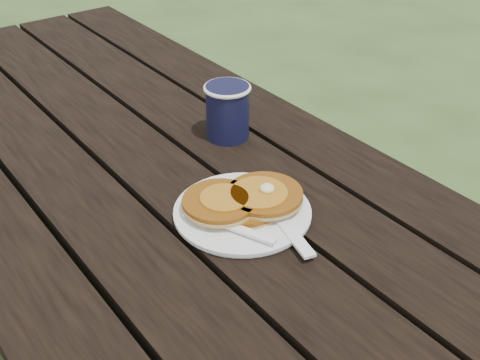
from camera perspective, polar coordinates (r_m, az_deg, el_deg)
picnic_table at (r=1.39m, az=-7.56°, el=-11.51°), size 1.36×1.80×0.75m
plate at (r=0.99m, az=0.23°, el=-3.11°), size 0.24×0.24×0.01m
pancake_stack at (r=0.98m, az=0.36°, el=-1.89°), size 0.19×0.15×0.04m
knife at (r=0.95m, az=4.13°, el=-4.06°), size 0.06×0.18×0.00m
fork at (r=0.93m, az=0.34°, el=-4.82°), size 0.09×0.16×0.01m
coffee_cup at (r=1.18m, az=-1.19°, el=6.78°), size 0.09×0.09×0.11m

